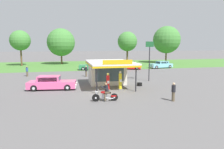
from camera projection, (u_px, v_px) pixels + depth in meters
The scene contains 19 objects.
ground_plane at pixel (104, 92), 20.19m from camera, with size 300.00×300.00×0.00m, color #5B5959.
grass_verge_strip at pixel (82, 65), 49.14m from camera, with size 120.00×24.00×0.01m, color #477A33.
service_station_kiosk at pixel (108, 70), 24.25m from camera, with size 4.96×7.26×3.33m.
gas_pump_nearside at pixel (108, 83), 20.92m from camera, with size 0.44×0.44×1.86m.
gas_pump_offside at pixel (120, 81), 21.21m from camera, with size 0.44×0.44×2.04m.
motorcycle_with_rider at pixel (105, 94), 16.90m from camera, with size 2.22×0.70×1.58m.
featured_classic_sedan at pixel (52, 83), 21.48m from camera, with size 5.38×2.41×1.48m.
parked_car_back_row_centre_right at pixel (92, 66), 38.93m from camera, with size 5.37×2.54×1.52m.
parked_car_back_row_left at pixel (161, 65), 42.10m from camera, with size 5.18×2.52×1.44m.
parked_car_back_row_far_right at pixel (127, 66), 39.92m from camera, with size 5.75×3.23×1.56m.
bystander_standing_back_lot at pixel (86, 71), 30.41m from camera, with size 0.34×0.34×1.66m.
bystander_admiring_sedan at pixel (27, 71), 30.54m from camera, with size 0.34×0.34×1.55m.
bystander_strolling_foreground at pixel (173, 91), 16.87m from camera, with size 0.34×0.34×1.61m.
tree_oak_distant_spare at pixel (167, 40), 53.41m from camera, with size 7.25×7.25×9.88m.
tree_oak_far_left at pixel (20, 41), 46.01m from camera, with size 4.63×4.63×8.21m.
tree_oak_far_right at pixel (127, 42), 53.36m from camera, with size 5.23×5.23×8.42m.
tree_oak_right at pixel (61, 43), 49.95m from camera, with size 6.92×6.92×8.98m.
roadside_pole_sign at pixel (150, 55), 26.11m from camera, with size 1.10×0.12×5.23m.
spare_tire_stack at pixel (139, 84), 23.46m from camera, with size 0.60×0.60×0.36m.
Camera 1 is at (-3.54, -19.42, 4.69)m, focal length 31.93 mm.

